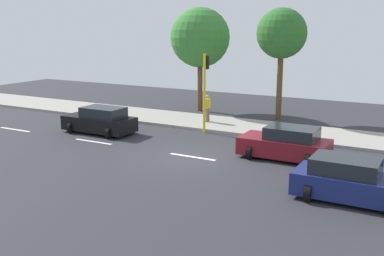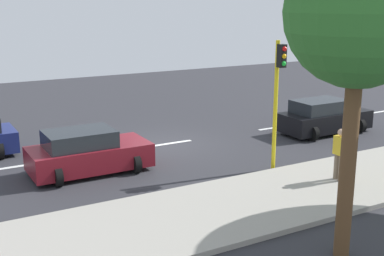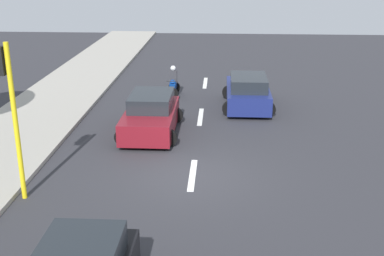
# 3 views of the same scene
# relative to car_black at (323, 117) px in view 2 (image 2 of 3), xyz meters

# --- Properties ---
(ground_plane) EXTENTS (40.00, 60.00, 0.10)m
(ground_plane) POSITION_rel_car_black_xyz_m (-1.77, -7.00, -0.76)
(ground_plane) COLOR #2D2D33
(sidewalk) EXTENTS (4.00, 60.00, 0.15)m
(sidewalk) POSITION_rel_car_black_xyz_m (5.23, -7.00, -0.64)
(sidewalk) COLOR #9E998E
(sidewalk) RESTS_ON ground
(lane_stripe_north) EXTENTS (0.20, 2.40, 0.01)m
(lane_stripe_north) POSITION_rel_car_black_xyz_m (-1.77, -13.00, -0.70)
(lane_stripe_north) COLOR white
(lane_stripe_north) RESTS_ON ground
(lane_stripe_mid) EXTENTS (0.20, 2.40, 0.01)m
(lane_stripe_mid) POSITION_rel_car_black_xyz_m (-1.77, -7.00, -0.70)
(lane_stripe_mid) COLOR white
(lane_stripe_mid) RESTS_ON ground
(lane_stripe_south) EXTENTS (0.20, 2.40, 0.01)m
(lane_stripe_south) POSITION_rel_car_black_xyz_m (-1.77, -1.00, -0.70)
(lane_stripe_south) COLOR white
(lane_stripe_south) RESTS_ON ground
(lane_stripe_far_south) EXTENTS (0.20, 2.40, 0.01)m
(lane_stripe_far_south) POSITION_rel_car_black_xyz_m (-1.77, 5.00, -0.70)
(lane_stripe_far_south) COLOR white
(lane_stripe_far_south) RESTS_ON ground
(car_black) EXTENTS (2.21, 4.19, 1.52)m
(car_black) POSITION_rel_car_black_xyz_m (0.00, 0.00, 0.00)
(car_black) COLOR black
(car_black) RESTS_ON ground
(car_maroon) EXTENTS (2.31, 4.07, 1.52)m
(car_maroon) POSITION_rel_car_black_xyz_m (0.08, -10.89, 0.00)
(car_maroon) COLOR maroon
(car_maroon) RESTS_ON ground
(pedestrian_near_signal) EXTENTS (0.40, 0.24, 1.69)m
(pedestrian_near_signal) POSITION_rel_car_black_xyz_m (5.17, -4.24, 0.35)
(pedestrian_near_signal) COLOR #72604C
(pedestrian_near_signal) RESTS_ON sidewalk
(traffic_light_corner) EXTENTS (0.49, 0.24, 4.50)m
(traffic_light_corner) POSITION_rel_car_black_xyz_m (3.07, -5.14, 2.22)
(traffic_light_corner) COLOR yellow
(traffic_light_corner) RESTS_ON ground
(street_tree_south) EXTENTS (3.19, 3.19, 7.14)m
(street_tree_south) POSITION_rel_car_black_xyz_m (8.69, -7.64, 4.77)
(street_tree_south) COLOR brown
(street_tree_south) RESTS_ON ground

